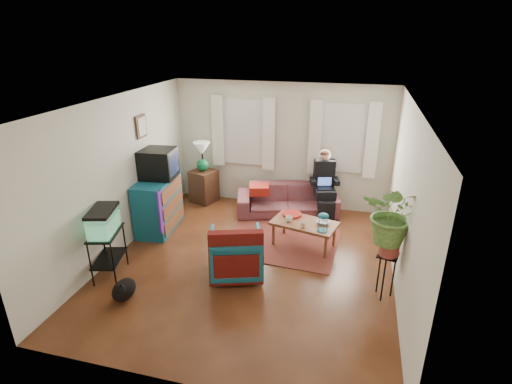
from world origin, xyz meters
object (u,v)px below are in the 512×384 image
(aquarium_stand, at_px, (109,254))
(plant_stand, at_px, (385,276))
(sofa, at_px, (288,195))
(coffee_table, at_px, (304,234))
(side_table, at_px, (204,186))
(dresser, at_px, (158,204))
(armchair, at_px, (236,252))

(aquarium_stand, distance_m, plant_stand, 4.11)
(sofa, distance_m, coffee_table, 1.37)
(sofa, relative_size, aquarium_stand, 2.74)
(coffee_table, bearing_deg, aquarium_stand, -135.27)
(sofa, xyz_separation_m, plant_stand, (1.83, -2.41, -0.05))
(sofa, height_order, plant_stand, sofa)
(aquarium_stand, bearing_deg, side_table, 68.51)
(side_table, height_order, aquarium_stand, aquarium_stand)
(dresser, relative_size, plant_stand, 1.62)
(sofa, distance_m, dresser, 2.58)
(dresser, relative_size, aquarium_stand, 1.50)
(sofa, height_order, aquarium_stand, sofa)
(side_table, bearing_deg, sofa, -4.56)
(aquarium_stand, bearing_deg, sofa, 37.45)
(armchair, distance_m, coffee_table, 1.46)
(side_table, xyz_separation_m, armchair, (1.52, -2.55, 0.04))
(dresser, bearing_deg, plant_stand, -20.85)
(dresser, bearing_deg, sofa, 24.61)
(plant_stand, bearing_deg, dresser, 164.52)
(aquarium_stand, height_order, coffee_table, aquarium_stand)
(aquarium_stand, distance_m, armchair, 1.94)
(coffee_table, bearing_deg, dresser, -165.58)
(side_table, xyz_separation_m, aquarium_stand, (-0.35, -3.07, 0.02))
(aquarium_stand, bearing_deg, dresser, 74.67)
(dresser, relative_size, coffee_table, 1.01)
(armchair, xyz_separation_m, coffee_table, (0.89, 1.14, -0.17))
(plant_stand, bearing_deg, armchair, 179.51)
(side_table, bearing_deg, plant_stand, -34.55)
(sofa, relative_size, side_table, 2.88)
(armchair, bearing_deg, coffee_table, -146.37)
(plant_stand, bearing_deg, coffee_table, 138.53)
(dresser, xyz_separation_m, aquarium_stand, (-0.01, -1.63, -0.13))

